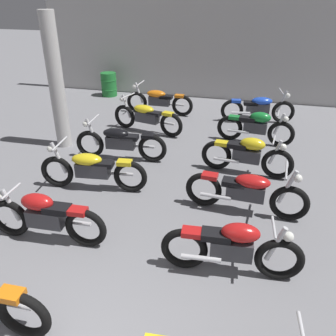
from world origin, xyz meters
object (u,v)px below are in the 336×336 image
object	(u,v)px
oil_drum	(109,84)
motorcycle_right_row_2	(246,191)
motorcycle_left_row_1	(45,216)
motorcycle_left_row_4	(147,117)
support_pillar	(56,83)
motorcycle_right_row_1	(232,247)
motorcycle_right_row_4	(256,126)
motorcycle_left_row_5	(159,100)
motorcycle_left_row_2	(92,169)
motorcycle_right_row_3	(247,154)
motorcycle_left_row_3	(120,142)
motorcycle_right_row_5	(258,108)

from	to	relation	value
oil_drum	motorcycle_right_row_2	bearing A→B (deg)	-50.23
motorcycle_left_row_1	motorcycle_right_row_2	xyz separation A→B (m)	(2.97, 1.60, -0.01)
motorcycle_left_row_1	motorcycle_left_row_4	xyz separation A→B (m)	(0.05, 4.93, -0.01)
motorcycle_left_row_1	support_pillar	bearing A→B (deg)	116.01
motorcycle_right_row_1	motorcycle_right_row_2	xyz separation A→B (m)	(0.09, 1.58, -0.01)
support_pillar	motorcycle_right_row_4	distance (m)	5.04
motorcycle_left_row_1	motorcycle_left_row_5	world-z (taller)	motorcycle_left_row_5
motorcycle_right_row_4	oil_drum	distance (m)	6.34
motorcycle_left_row_2	motorcycle_right_row_4	size ratio (longest dim) A/B	1.10
support_pillar	motorcycle_right_row_4	world-z (taller)	support_pillar
motorcycle_right_row_2	motorcycle_left_row_5	bearing A→B (deg)	121.58
motorcycle_right_row_4	motorcycle_left_row_4	bearing A→B (deg)	179.23
motorcycle_left_row_1	motorcycle_left_row_4	distance (m)	4.93
motorcycle_right_row_1	motorcycle_right_row_3	xyz separation A→B (m)	(0.01, 3.10, 0.00)
motorcycle_left_row_3	motorcycle_left_row_5	size ratio (longest dim) A/B	1.00
motorcycle_left_row_1	oil_drum	size ratio (longest dim) A/B	2.32
motorcycle_left_row_4	motorcycle_left_row_5	size ratio (longest dim) A/B	0.99
motorcycle_left_row_4	motorcycle_right_row_4	bearing A→B (deg)	-0.77
motorcycle_left_row_3	motorcycle_right_row_4	world-z (taller)	motorcycle_left_row_3
motorcycle_left_row_4	motorcycle_left_row_5	distance (m)	1.60
motorcycle_left_row_2	motorcycle_right_row_3	world-z (taller)	motorcycle_left_row_2
motorcycle_left_row_2	motorcycle_right_row_2	size ratio (longest dim) A/B	1.00
support_pillar	motorcycle_right_row_3	size ratio (longest dim) A/B	1.62
motorcycle_left_row_1	motorcycle_right_row_3	world-z (taller)	same
motorcycle_left_row_1	motorcycle_left_row_5	bearing A→B (deg)	90.54
motorcycle_left_row_1	motorcycle_left_row_4	world-z (taller)	motorcycle_left_row_4
motorcycle_left_row_5	motorcycle_right_row_2	bearing A→B (deg)	-58.42
motorcycle_left_row_5	motorcycle_right_row_4	size ratio (longest dim) A/B	1.10
support_pillar	motorcycle_right_row_3	distance (m)	4.76
motorcycle_left_row_1	motorcycle_right_row_2	bearing A→B (deg)	28.27
motorcycle_left_row_3	motorcycle_left_row_4	size ratio (longest dim) A/B	1.01
motorcycle_left_row_4	motorcycle_right_row_3	size ratio (longest dim) A/B	1.09
motorcycle_right_row_3	oil_drum	world-z (taller)	motorcycle_right_row_3
motorcycle_left_row_3	motorcycle_right_row_4	size ratio (longest dim) A/B	1.10
motorcycle_right_row_2	motorcycle_right_row_3	size ratio (longest dim) A/B	1.10
motorcycle_right_row_1	support_pillar	bearing A→B (deg)	142.71
motorcycle_left_row_3	oil_drum	xyz separation A→B (m)	(-2.46, 5.03, -0.03)
motorcycle_left_row_4	motorcycle_right_row_1	distance (m)	5.67
motorcycle_left_row_1	motorcycle_right_row_1	xyz separation A→B (m)	(2.88, 0.01, 0.00)
motorcycle_left_row_1	motorcycle_left_row_3	bearing A→B (deg)	89.95
motorcycle_left_row_1	motorcycle_right_row_5	distance (m)	7.21
motorcycle_left_row_2	motorcycle_left_row_5	xyz separation A→B (m)	(-0.05, 4.86, 0.00)
motorcycle_left_row_3	motorcycle_right_row_5	size ratio (longest dim) A/B	1.01
motorcycle_left_row_2	motorcycle_left_row_4	size ratio (longest dim) A/B	1.01
oil_drum	motorcycle_left_row_4	bearing A→B (deg)	-51.78
motorcycle_right_row_5	motorcycle_left_row_4	bearing A→B (deg)	-151.14
motorcycle_left_row_3	motorcycle_left_row_4	distance (m)	1.84
motorcycle_left_row_4	motorcycle_right_row_4	distance (m)	2.94
motorcycle_left_row_1	motorcycle_left_row_5	distance (m)	6.53
motorcycle_left_row_2	motorcycle_right_row_1	size ratio (longest dim) A/B	1.10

